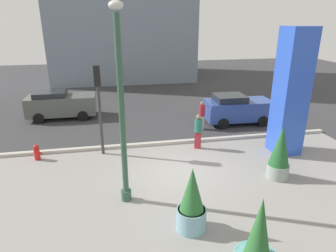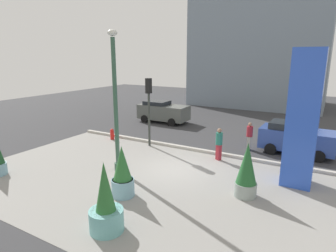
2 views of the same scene
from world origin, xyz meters
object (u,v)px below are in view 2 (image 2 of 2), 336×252
Objects in this scene: pedestrian_by_curb at (219,142)px; lamp_post at (116,106)px; traffic_light_far_side at (149,101)px; car_curb_east at (163,111)px; potted_plant_mid_plaza at (247,171)px; pedestrian_crossing at (249,135)px; potted_plant_near_left at (106,206)px; fire_hydrant at (112,134)px; car_intersection at (296,138)px; art_pillar_blue at (303,119)px; potted_plant_near_right at (122,174)px.

lamp_post is at bearing -134.37° from pedestrian_by_curb.
car_curb_east is at bearing 113.55° from traffic_light_far_side.
potted_plant_mid_plaza is 6.14m from pedestrian_crossing.
fire_hydrant is at bearing 129.58° from potted_plant_near_left.
car_intersection is (4.33, 11.22, 0.04)m from potted_plant_near_left.
art_pillar_blue is at bearing 54.44° from potted_plant_mid_plaza.
pedestrian_by_curb is (-3.46, -3.26, 0.08)m from car_intersection.
pedestrian_by_curb is at bearing 164.31° from art_pillar_blue.
fire_hydrant is 6.26m from car_curb_east.
art_pillar_blue is 1.39× the size of traffic_light_far_side.
car_intersection is 2.28× the size of pedestrian_by_curb.
fire_hydrant is at bearing 133.51° from lamp_post.
potted_plant_mid_plaza is (3.25, 4.55, 0.20)m from potted_plant_near_left.
car_intersection is (5.37, 9.08, -0.03)m from potted_plant_near_right.
potted_plant_mid_plaza is at bearing -99.21° from car_intersection.
potted_plant_near_left is 1.12× the size of potted_plant_near_right.
pedestrian_by_curb is (1.91, 5.83, 0.05)m from potted_plant_near_right.
potted_plant_mid_plaza reaches higher than car_curb_east.
lamp_post is 6.25m from fire_hydrant.
fire_hydrant is (-6.72, 8.13, -0.50)m from potted_plant_near_left.
lamp_post is 5.85m from pedestrian_by_curb.
traffic_light_far_side is at bearing 1.76° from fire_hydrant.
pedestrian_by_curb is (7.60, -0.17, 0.62)m from fire_hydrant.
potted_plant_near_right is at bearing -108.16° from pedestrian_by_curb.
fire_hydrant is 8.92m from pedestrian_crossing.
potted_plant_near_right is (-5.92, -4.70, -1.98)m from art_pillar_blue.
car_curb_east is 2.40× the size of pedestrian_by_curb.
car_curb_east is at bearing 109.05° from lamp_post.
pedestrian_crossing is (-1.39, 5.98, -0.13)m from potted_plant_mid_plaza.
potted_plant_mid_plaza is 0.53× the size of traffic_light_far_side.
traffic_light_far_side is at bearing 176.85° from pedestrian_by_curb.
car_intersection is at bearing 43.30° from pedestrian_by_curb.
traffic_light_far_side is (-2.73, 6.08, 1.91)m from potted_plant_near_right.
potted_plant_near_right is 1.19× the size of pedestrian_by_curb.
car_curb_east is at bearing 146.41° from art_pillar_blue.
traffic_light_far_side reaches higher than potted_plant_near_left.
potted_plant_near_right is 0.50× the size of car_curb_east.
car_intersection is at bearing 68.90° from potted_plant_near_left.
art_pillar_blue is 7.79× the size of fire_hydrant.
art_pillar_blue is 2.77× the size of potted_plant_near_right.
pedestrian_by_curb is (7.32, -6.40, 0.07)m from car_curb_east.
pedestrian_crossing is (2.89, 8.39, -0.01)m from potted_plant_near_right.
potted_plant_near_left is at bearing -64.14° from potted_plant_near_right.
art_pillar_blue is 1.37× the size of car_curb_east.
art_pillar_blue reaches higher than car_intersection.
potted_plant_mid_plaza is at bearing 29.33° from potted_plant_near_right.
potted_plant_near_right is 1.25× the size of pedestrian_crossing.
car_curb_east is (-10.77, 3.14, 0.01)m from car_intersection.
potted_plant_near_left is 5.59m from potted_plant_mid_plaza.
potted_plant_mid_plaza reaches higher than pedestrian_crossing.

